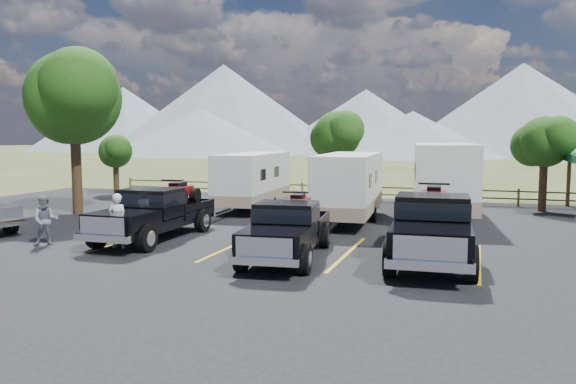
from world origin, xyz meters
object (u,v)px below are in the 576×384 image
(trailer_left, at_px, (253,180))
(trailer_center, at_px, (349,187))
(tree_big_nw, at_px, (73,98))
(rig_right, at_px, (432,225))
(trailer_right, at_px, (443,179))
(rig_left, at_px, (155,212))
(person_b, at_px, (46,220))
(rig_center, at_px, (288,228))
(person_a, at_px, (118,221))

(trailer_left, height_order, trailer_center, trailer_center)
(tree_big_nw, relative_size, rig_right, 1.14)
(rig_right, height_order, trailer_right, trailer_right)
(rig_left, xyz_separation_m, person_b, (-2.95, -2.24, -0.14))
(rig_left, height_order, trailer_center, trailer_center)
(rig_right, bearing_deg, trailer_right, 88.21)
(rig_center, bearing_deg, rig_left, 159.04)
(rig_left, height_order, trailer_right, trailer_right)
(rig_left, relative_size, trailer_right, 0.64)
(person_a, bearing_deg, tree_big_nw, -50.28)
(tree_big_nw, relative_size, rig_left, 1.25)
(trailer_right, bearing_deg, rig_left, -143.98)
(rig_left, distance_m, trailer_right, 13.03)
(trailer_left, distance_m, trailer_center, 6.10)
(trailer_center, bearing_deg, trailer_right, 29.68)
(person_b, bearing_deg, rig_left, 0.46)
(trailer_left, distance_m, person_b, 11.47)
(rig_right, relative_size, person_b, 3.98)
(trailer_left, height_order, trailer_right, trailer_right)
(trailer_left, relative_size, person_b, 4.79)
(tree_big_nw, distance_m, trailer_right, 17.83)
(tree_big_nw, bearing_deg, rig_left, -33.01)
(trailer_left, relative_size, trailer_center, 0.96)
(trailer_right, bearing_deg, person_a, -139.38)
(rig_center, bearing_deg, tree_big_nw, 147.89)
(trailer_right, height_order, person_b, trailer_right)
(rig_right, distance_m, trailer_right, 9.26)
(rig_center, bearing_deg, rig_right, 6.40)
(tree_big_nw, xyz_separation_m, trailer_center, (13.16, 1.45, -4.00))
(trailer_right, bearing_deg, rig_right, -94.89)
(trailer_left, xyz_separation_m, trailer_center, (5.55, -2.53, 0.06))
(rig_right, relative_size, trailer_right, 0.70)
(rig_center, relative_size, trailer_right, 0.61)
(rig_right, relative_size, trailer_center, 0.80)
(trailer_center, bearing_deg, trailer_left, 151.56)
(tree_big_nw, height_order, rig_center, tree_big_nw)
(person_b, bearing_deg, person_a, -28.39)
(rig_right, distance_m, trailer_center, 7.84)
(rig_right, bearing_deg, trailer_left, 132.85)
(person_a, xyz_separation_m, person_b, (-2.65, -0.39, -0.06))
(tree_big_nw, bearing_deg, rig_right, -17.00)
(tree_big_nw, relative_size, trailer_left, 0.95)
(rig_center, distance_m, trailer_right, 11.00)
(rig_center, xyz_separation_m, trailer_left, (-5.32, 10.20, 0.56))
(trailer_right, bearing_deg, person_b, -145.11)
(tree_big_nw, xyz_separation_m, trailer_left, (7.61, 3.98, -4.06))
(trailer_left, bearing_deg, person_b, -109.96)
(trailer_right, xyz_separation_m, person_a, (-9.92, -10.60, -0.85))
(tree_big_nw, xyz_separation_m, person_b, (4.40, -7.01, -4.69))
(rig_center, distance_m, rig_right, 4.36)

